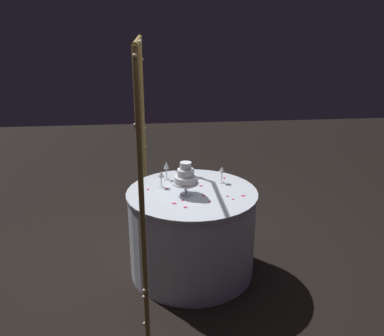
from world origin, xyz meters
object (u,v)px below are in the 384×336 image
wine_glass_1 (161,176)px  wine_glass_2 (222,171)px  tiered_cake (186,177)px  main_table (192,232)px  wine_glass_0 (166,167)px  decorative_arch (142,131)px

wine_glass_1 → wine_glass_2: (0.05, -0.56, 0.01)m
tiered_cake → wine_glass_1: bearing=47.1°
main_table → wine_glass_2: size_ratio=7.40×
wine_glass_0 → wine_glass_1: (-0.19, 0.06, -0.02)m
tiered_cake → wine_glass_0: tiered_cake is taller
wine_glass_2 → decorative_arch: bearing=104.6°
decorative_arch → wine_glass_0: bearing=-32.6°
main_table → wine_glass_0: (0.32, 0.21, 0.52)m
wine_glass_0 → wine_glass_2: bearing=-105.5°
main_table → wine_glass_1: wine_glass_1 is taller
decorative_arch → tiered_cake: 0.53m
decorative_arch → wine_glass_1: (0.13, -0.15, -0.44)m
decorative_arch → wine_glass_2: size_ratio=13.36×
decorative_arch → main_table: size_ratio=1.80×
tiered_cake → wine_glass_1: tiered_cake is taller
decorative_arch → wine_glass_0: decorative_arch is taller
decorative_arch → tiered_cake: (-0.05, -0.35, -0.39)m
decorative_arch → wine_glass_2: 0.85m
decorative_arch → wine_glass_2: decorative_arch is taller
main_table → tiered_cake: (-0.05, 0.06, 0.56)m
main_table → wine_glass_2: bearing=-58.1°
main_table → wine_glass_0: 0.65m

